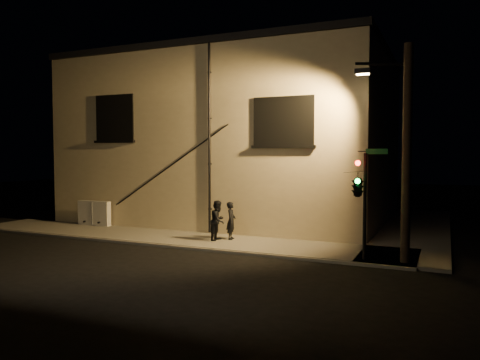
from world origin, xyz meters
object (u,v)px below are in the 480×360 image
at_px(traffic_signal, 358,185).
at_px(streetlamp_pole, 404,149).
at_px(pedestrian_a, 231,221).
at_px(pedestrian_b, 218,220).
at_px(utility_cabinet, 94,213).

bearing_deg(traffic_signal, streetlamp_pole, 12.91).
relative_size(pedestrian_a, streetlamp_pole, 0.22).
height_order(pedestrian_a, traffic_signal, traffic_signal).
bearing_deg(pedestrian_a, pedestrian_b, 125.72).
height_order(pedestrian_b, traffic_signal, traffic_signal).
bearing_deg(utility_cabinet, streetlamp_pole, -8.17).
relative_size(utility_cabinet, traffic_signal, 0.50).
distance_m(utility_cabinet, traffic_signal, 13.60).
bearing_deg(pedestrian_b, utility_cabinet, 79.90).
bearing_deg(streetlamp_pole, utility_cabinet, 171.83).
relative_size(traffic_signal, streetlamp_pole, 0.52).
xyz_separation_m(pedestrian_b, traffic_signal, (5.81, -1.24, 1.68)).
relative_size(pedestrian_a, traffic_signal, 0.42).
bearing_deg(pedestrian_a, traffic_signal, -120.81).
relative_size(pedestrian_b, streetlamp_pole, 0.23).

